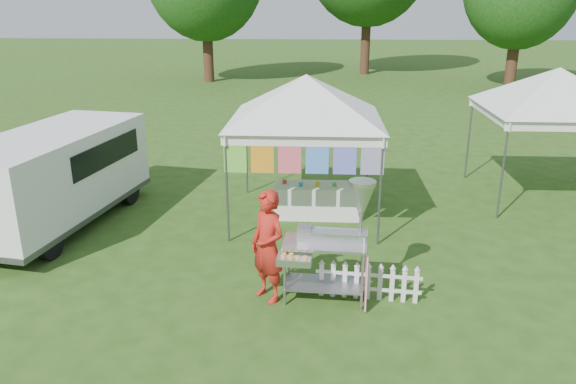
{
  "coord_description": "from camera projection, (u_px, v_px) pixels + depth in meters",
  "views": [
    {
      "loc": [
        0.29,
        -7.74,
        4.4
      ],
      "look_at": [
        -0.27,
        1.84,
        1.1
      ],
      "focal_mm": 35.0,
      "sensor_mm": 36.0,
      "label": 1
    }
  ],
  "objects": [
    {
      "name": "cargo_van",
      "position": [
        57.0,
        175.0,
        11.37
      ],
      "size": [
        2.59,
        4.87,
        1.92
      ],
      "rotation": [
        0.0,
        0.0,
        -0.17
      ],
      "color": "white",
      "rests_on": "ground"
    },
    {
      "name": "canopy_right",
      "position": [
        560.0,
        68.0,
        12.21
      ],
      "size": [
        4.24,
        4.24,
        3.45
      ],
      "color": "#59595E",
      "rests_on": "ground"
    },
    {
      "name": "vendor",
      "position": [
        268.0,
        246.0,
        8.44
      ],
      "size": [
        0.75,
        0.75,
        1.76
      ],
      "primitive_type": "imported",
      "rotation": [
        0.0,
        0.0,
        -0.77
      ],
      "color": "red",
      "rests_on": "ground"
    },
    {
      "name": "canopy_main",
      "position": [
        306.0,
        75.0,
        11.09
      ],
      "size": [
        4.24,
        4.24,
        3.45
      ],
      "color": "#59595E",
      "rests_on": "ground"
    },
    {
      "name": "donut_cart",
      "position": [
        339.0,
        232.0,
        8.31
      ],
      "size": [
        1.43,
        0.89,
        1.93
      ],
      "rotation": [
        0.0,
        0.0,
        -0.06
      ],
      "color": "gray",
      "rests_on": "ground"
    },
    {
      "name": "picket_fence",
      "position": [
        368.0,
        283.0,
        8.6
      ],
      "size": [
        1.61,
        0.19,
        0.56
      ],
      "rotation": [
        0.0,
        0.0,
        -0.11
      ],
      "color": "white",
      "rests_on": "ground"
    },
    {
      "name": "display_table",
      "position": [
        317.0,
        200.0,
        11.93
      ],
      "size": [
        1.8,
        0.7,
        0.7
      ],
      "primitive_type": "cube",
      "color": "white",
      "rests_on": "ground"
    },
    {
      "name": "ground",
      "position": [
        298.0,
        297.0,
        8.76
      ],
      "size": [
        120.0,
        120.0,
        0.0
      ],
      "primitive_type": "plane",
      "color": "#294A15",
      "rests_on": "ground"
    }
  ]
}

